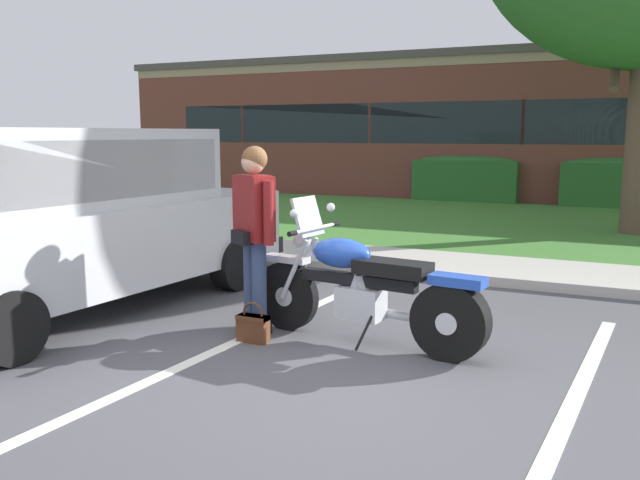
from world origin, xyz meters
TOP-DOWN VIEW (x-y plane):
  - ground_plane at (0.00, 0.00)m, footprint 140.00×140.00m
  - curb_strip at (0.00, 3.55)m, footprint 60.00×0.20m
  - concrete_walk at (0.00, 4.40)m, footprint 60.00×1.50m
  - grass_lawn at (0.00, 8.98)m, footprint 60.00×7.65m
  - stall_stripe_0 at (-1.18, 0.20)m, footprint 0.45×4.40m
  - stall_stripe_1 at (1.63, 0.20)m, footprint 0.45×4.40m
  - motorcycle at (-0.06, 0.80)m, footprint 2.24×0.82m
  - rider_person at (-1.15, 0.68)m, footprint 0.52×0.40m
  - handbag at (-1.03, 0.43)m, footprint 0.28×0.13m
  - parked_suv_adjacent at (-3.26, 0.61)m, footprint 2.30×4.97m
  - hedge_left at (-2.00, 13.04)m, footprint 2.71×0.90m
  - hedge_center_left at (1.75, 13.04)m, footprint 2.78×0.90m
  - brick_building at (-0.62, 18.43)m, footprint 24.43×11.00m

SIDE VIEW (x-z plane):
  - ground_plane at x=0.00m, z-range 0.00..0.00m
  - stall_stripe_0 at x=-1.18m, z-range 0.00..0.01m
  - stall_stripe_1 at x=1.63m, z-range 0.00..0.01m
  - grass_lawn at x=0.00m, z-range 0.00..0.06m
  - concrete_walk at x=0.00m, z-range 0.00..0.08m
  - curb_strip at x=0.00m, z-range 0.00..0.12m
  - handbag at x=-1.03m, z-range -0.04..0.32m
  - motorcycle at x=-0.06m, z-range -0.14..1.12m
  - hedge_left at x=-2.00m, z-range 0.03..1.27m
  - hedge_center_left at x=1.75m, z-range 0.03..1.27m
  - parked_suv_adjacent at x=-3.26m, z-range 0.03..1.89m
  - rider_person at x=-1.15m, z-range 0.14..1.84m
  - brick_building at x=-0.62m, z-range 0.00..4.00m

